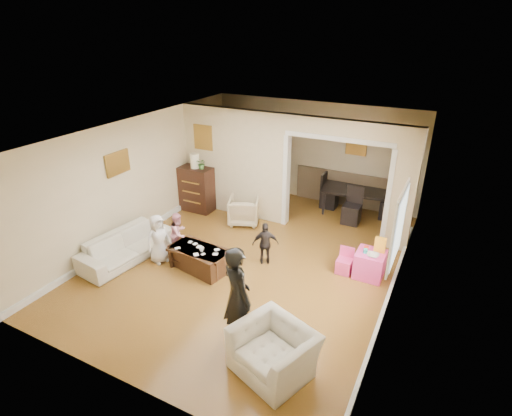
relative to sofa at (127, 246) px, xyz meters
The scene contains 27 objects.
floor 2.52m from the sofa, 26.87° to the left, with size 7.00×7.00×0.00m, color #8E5F24.
partition_left 3.22m from the sofa, 73.69° to the left, with size 2.75×0.18×2.60m, color beige.
partition_right 5.64m from the sofa, 31.91° to the left, with size 0.55×0.18×2.60m, color beige.
partition_header 4.93m from the sofa, 41.33° to the left, with size 2.22×0.18×0.35m, color beige.
window_pane 5.17m from the sofa, ahead, with size 0.03×0.95×1.10m, color white.
framed_art_partition 3.24m from the sofa, 89.33° to the left, with size 0.45×0.03×0.55m, color brown.
framed_art_sofa_wall 1.68m from the sofa, 131.91° to the left, with size 0.03×0.55×0.40m, color brown.
framed_art_alcove 5.83m from the sofa, 53.90° to the left, with size 0.45×0.03×0.55m, color brown.
sofa is the anchor object (origin of this frame).
armchair_back 2.81m from the sofa, 61.95° to the left, with size 0.68×0.70×0.64m, color tan.
armchair_front 4.04m from the sofa, 18.37° to the right, with size 1.02×0.89×0.67m, color white.
dresser 2.61m from the sofa, 92.00° to the left, with size 0.82×0.46×1.13m, color black.
table_lamp 2.79m from the sofa, 92.00° to the left, with size 0.22×0.22×0.36m, color #FFF7CF.
potted_plant 2.78m from the sofa, 87.59° to the left, with size 0.25×0.21×0.27m, color #426F31.
coffee_table 1.55m from the sofa, 13.74° to the left, with size 1.15×0.57×0.43m, color #3D2113.
coffee_cup 1.64m from the sofa, 11.20° to the left, with size 0.09×0.09×0.08m, color silver.
play_table 4.76m from the sofa, 19.68° to the left, with size 0.52×0.52×0.50m, color #FF43AA.
cereal_box 4.92m from the sofa, 20.30° to the left, with size 0.20×0.07×0.30m, color yellow.
cyan_cup 4.66m from the sofa, 19.51° to the left, with size 0.08×0.08×0.08m, color #24B6B2.
toy_block 4.70m from the sofa, 21.55° to the left, with size 0.08×0.06×0.05m, color red.
play_bowl 4.78m from the sofa, 18.12° to the left, with size 0.22×0.22×0.05m, color silver.
dining_table 5.59m from the sofa, 49.99° to the left, with size 1.80×1.01×0.63m, color black.
adult_person 3.34m from the sofa, 17.91° to the right, with size 0.59×0.39×1.62m, color black.
child_kneel_a 0.72m from the sofa, 18.43° to the left, with size 0.49×0.32×1.01m, color white.
child_kneel_b 1.06m from the sofa, 39.79° to the left, with size 0.44×0.34×0.90m, color pink.
child_toddler 2.79m from the sofa, 23.65° to the left, with size 0.52×0.21×0.88m, color black.
craft_papers 1.56m from the sofa, 13.36° to the left, with size 0.88×0.46×0.00m.
Camera 1 is at (3.25, -6.15, 4.34)m, focal length 28.09 mm.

